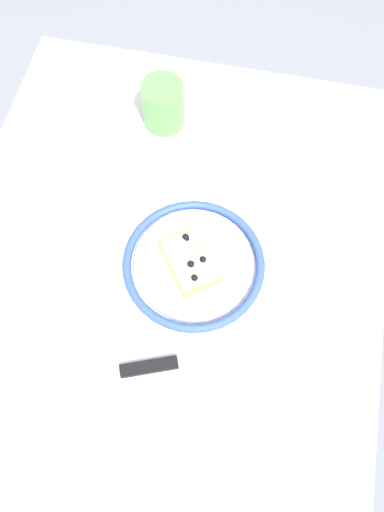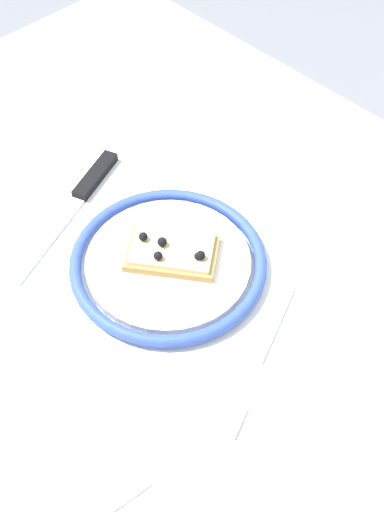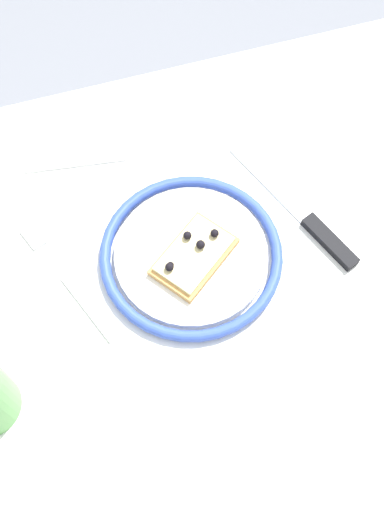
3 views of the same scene
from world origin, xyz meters
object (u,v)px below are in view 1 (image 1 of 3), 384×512
at_px(dining_table, 162,309).
at_px(napkin, 344,237).
at_px(knife, 170,363).
at_px(fork, 220,186).
at_px(pizza_slice_near, 189,261).
at_px(plate, 194,264).
at_px(cup, 163,105).

distance_m(dining_table, napkin, 0.35).
distance_m(knife, fork, 0.33).
bearing_deg(dining_table, fork, 163.61).
bearing_deg(fork, knife, -3.06).
bearing_deg(pizza_slice_near, dining_table, -37.17).
height_order(plate, pizza_slice_near, pizza_slice_near).
relative_size(dining_table, fork, 5.17).
relative_size(plate, napkin, 1.69).
height_order(plate, napkin, plate).
bearing_deg(plate, napkin, 113.51).
distance_m(dining_table, pizza_slice_near, 0.14).
distance_m(dining_table, fork, 0.25).
xyz_separation_m(pizza_slice_near, cup, (-0.28, -0.11, 0.03)).
bearing_deg(pizza_slice_near, cup, -159.26).
bearing_deg(knife, dining_table, -157.90).
relative_size(pizza_slice_near, knife, 0.55).
xyz_separation_m(pizza_slice_near, fork, (-0.16, 0.02, -0.02)).
relative_size(plate, knife, 1.03).
distance_m(pizza_slice_near, fork, 0.17).
bearing_deg(plate, pizza_slice_near, -79.86).
distance_m(knife, cup, 0.47).
xyz_separation_m(knife, napkin, (-0.27, 0.24, -0.00)).
height_order(knife, napkin, knife).
height_order(dining_table, fork, fork).
relative_size(knife, cup, 2.44).
bearing_deg(knife, pizza_slice_near, -178.16).
bearing_deg(pizza_slice_near, knife, 1.84).
bearing_deg(fork, plate, -5.35).
xyz_separation_m(dining_table, pizza_slice_near, (-0.05, 0.04, 0.12)).
bearing_deg(knife, plate, 179.15).
distance_m(dining_table, knife, 0.16).
distance_m(pizza_slice_near, knife, 0.17).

